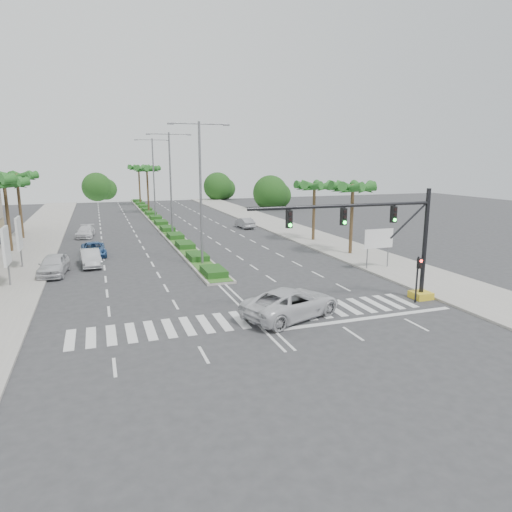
{
  "coord_description": "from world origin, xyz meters",
  "views": [
    {
      "loc": [
        -8.25,
        -23.62,
        8.95
      ],
      "look_at": [
        1.03,
        2.95,
        3.0
      ],
      "focal_mm": 32.0,
      "sensor_mm": 36.0,
      "label": 1
    }
  ],
  "objects_px": {
    "car_parked_b": "(90,258)",
    "car_crossing": "(292,303)",
    "car_parked_d": "(85,232)",
    "car_parked_a": "(54,265)",
    "car_right": "(245,223)",
    "car_parked_c": "(94,249)"
  },
  "relations": [
    {
      "from": "car_parked_a",
      "to": "car_right",
      "type": "distance_m",
      "value": 29.33
    },
    {
      "from": "car_parked_d",
      "to": "car_parked_c",
      "type": "bearing_deg",
      "value": -79.67
    },
    {
      "from": "car_right",
      "to": "car_parked_b",
      "type": "bearing_deg",
      "value": 37.07
    },
    {
      "from": "car_parked_b",
      "to": "car_parked_d",
      "type": "xyz_separation_m",
      "value": [
        -0.65,
        16.1,
        -0.06
      ]
    },
    {
      "from": "car_parked_a",
      "to": "car_parked_b",
      "type": "height_order",
      "value": "car_parked_a"
    },
    {
      "from": "car_parked_b",
      "to": "car_crossing",
      "type": "bearing_deg",
      "value": -62.96
    },
    {
      "from": "car_parked_b",
      "to": "car_parked_c",
      "type": "distance_m",
      "value": 4.31
    },
    {
      "from": "car_parked_c",
      "to": "car_crossing",
      "type": "height_order",
      "value": "car_crossing"
    },
    {
      "from": "car_parked_b",
      "to": "car_right",
      "type": "xyz_separation_m",
      "value": [
        19.37,
        16.98,
        -0.04
      ]
    },
    {
      "from": "car_parked_b",
      "to": "car_crossing",
      "type": "relative_size",
      "value": 0.71
    },
    {
      "from": "car_parked_b",
      "to": "car_crossing",
      "type": "height_order",
      "value": "car_crossing"
    },
    {
      "from": "car_parked_b",
      "to": "car_parked_a",
      "type": "bearing_deg",
      "value": -144.82
    },
    {
      "from": "car_parked_c",
      "to": "car_crossing",
      "type": "relative_size",
      "value": 0.76
    },
    {
      "from": "car_parked_b",
      "to": "car_right",
      "type": "relative_size",
      "value": 1.06
    },
    {
      "from": "car_parked_b",
      "to": "car_parked_d",
      "type": "distance_m",
      "value": 16.12
    },
    {
      "from": "car_parked_d",
      "to": "car_right",
      "type": "bearing_deg",
      "value": 8.45
    },
    {
      "from": "car_parked_a",
      "to": "car_parked_c",
      "type": "relative_size",
      "value": 1.03
    },
    {
      "from": "car_parked_c",
      "to": "car_crossing",
      "type": "distance_m",
      "value": 24.43
    },
    {
      "from": "car_parked_b",
      "to": "car_parked_d",
      "type": "relative_size",
      "value": 0.96
    },
    {
      "from": "car_parked_d",
      "to": "car_parked_b",
      "type": "bearing_deg",
      "value": -81.72
    },
    {
      "from": "car_parked_a",
      "to": "car_right",
      "type": "relative_size",
      "value": 1.17
    },
    {
      "from": "car_parked_c",
      "to": "car_parked_d",
      "type": "height_order",
      "value": "car_parked_d"
    }
  ]
}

